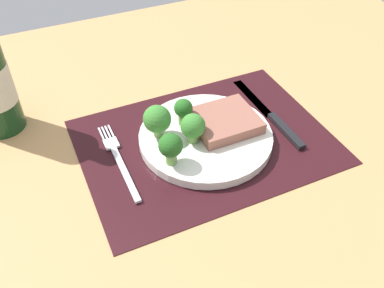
{
  "coord_description": "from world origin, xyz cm",
  "views": [
    {
      "loc": [
        -24.92,
        -48.98,
        49.67
      ],
      "look_at": [
        -3.25,
        -1.43,
        1.9
      ],
      "focal_mm": 39.53,
      "sensor_mm": 36.0,
      "label": 1
    }
  ],
  "objects_px": {
    "plate": "(206,137)",
    "steak": "(225,121)",
    "fork": "(119,160)",
    "knife": "(272,117)"
  },
  "relations": [
    {
      "from": "plate",
      "to": "steak",
      "type": "distance_m",
      "value": 0.04
    },
    {
      "from": "fork",
      "to": "steak",
      "type": "bearing_deg",
      "value": 0.7
    },
    {
      "from": "plate",
      "to": "knife",
      "type": "distance_m",
      "value": 0.14
    },
    {
      "from": "plate",
      "to": "steak",
      "type": "bearing_deg",
      "value": 8.85
    },
    {
      "from": "fork",
      "to": "plate",
      "type": "bearing_deg",
      "value": -2.22
    },
    {
      "from": "steak",
      "to": "knife",
      "type": "height_order",
      "value": "steak"
    },
    {
      "from": "steak",
      "to": "fork",
      "type": "distance_m",
      "value": 0.19
    },
    {
      "from": "knife",
      "to": "steak",
      "type": "bearing_deg",
      "value": 178.65
    },
    {
      "from": "plate",
      "to": "knife",
      "type": "relative_size",
      "value": 1.01
    },
    {
      "from": "knife",
      "to": "plate",
      "type": "bearing_deg",
      "value": -178.7
    }
  ]
}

